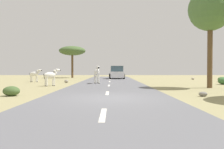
% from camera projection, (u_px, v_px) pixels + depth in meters
% --- Properties ---
extents(ground_plane, '(90.00, 90.00, 0.00)m').
position_uv_depth(ground_plane, '(112.00, 99.00, 10.57)').
color(ground_plane, '#998E60').
extents(road, '(6.00, 64.00, 0.05)m').
position_uv_depth(road, '(107.00, 98.00, 10.57)').
color(road, slate).
rests_on(road, ground_plane).
extents(lane_markings, '(0.16, 56.00, 0.01)m').
position_uv_depth(lane_markings, '(106.00, 100.00, 9.57)').
color(lane_markings, silver).
rests_on(lane_markings, road).
extents(zebra_0, '(0.69, 1.71, 1.63)m').
position_uv_depth(zebra_0, '(97.00, 73.00, 21.44)').
color(zebra_0, silver).
rests_on(zebra_0, road).
extents(zebra_1, '(1.45, 0.57, 1.38)m').
position_uv_depth(zebra_1, '(35.00, 74.00, 24.82)').
color(zebra_1, silver).
rests_on(zebra_1, ground_plane).
extents(zebra_2, '(1.23, 1.17, 1.42)m').
position_uv_depth(zebra_2, '(51.00, 75.00, 18.71)').
color(zebra_2, silver).
rests_on(zebra_2, ground_plane).
extents(car_0, '(2.14, 4.40, 1.74)m').
position_uv_depth(car_0, '(117.00, 73.00, 32.75)').
color(car_0, silver).
rests_on(car_0, road).
extents(tree_2, '(3.03, 3.03, 7.06)m').
position_uv_depth(tree_2, '(210.00, 10.00, 16.69)').
color(tree_2, brown).
rests_on(tree_2, ground_plane).
extents(tree_4, '(4.16, 4.16, 4.99)m').
position_uv_depth(tree_4, '(72.00, 51.00, 37.59)').
color(tree_4, brown).
rests_on(tree_4, ground_plane).
extents(bush_0, '(1.03, 0.93, 0.62)m').
position_uv_depth(bush_0, '(224.00, 81.00, 20.55)').
color(bush_0, '#386633').
rests_on(bush_0, ground_plane).
extents(bush_1, '(0.81, 0.73, 0.48)m').
position_uv_depth(bush_1, '(12.00, 91.00, 11.67)').
color(bush_1, '#425B2D').
rests_on(bush_1, ground_plane).
extents(bush_2, '(0.90, 0.81, 0.54)m').
position_uv_depth(bush_2, '(222.00, 79.00, 24.75)').
color(bush_2, '#4C7038').
rests_on(bush_2, ground_plane).
extents(rock_0, '(0.38, 0.40, 0.29)m').
position_uv_depth(rock_0, '(193.00, 79.00, 30.40)').
color(rock_0, '#A89E8C').
rests_on(rock_0, ground_plane).
extents(rock_1, '(0.39, 0.28, 0.31)m').
position_uv_depth(rock_1, '(66.00, 81.00, 23.06)').
color(rock_1, gray).
rests_on(rock_1, ground_plane).
extents(rock_2, '(0.42, 0.35, 0.23)m').
position_uv_depth(rock_2, '(203.00, 94.00, 11.49)').
color(rock_2, gray).
rests_on(rock_2, ground_plane).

